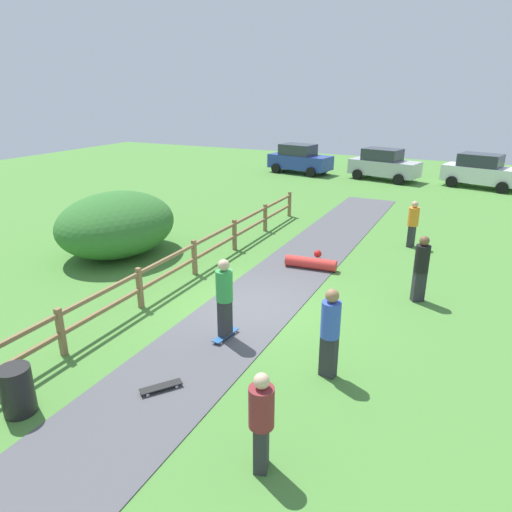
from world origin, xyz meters
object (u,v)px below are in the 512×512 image
(bystander_black, at_px, (421,266))
(parked_car_blue, at_px, (299,159))
(bush_large, at_px, (117,224))
(parked_car_silver, at_px, (384,165))
(parked_car_white, at_px, (482,171))
(bystander_orange, at_px, (413,222))
(skater_fallen, at_px, (311,262))
(trash_bin, at_px, (17,390))
(bystander_blue, at_px, (330,329))
(skater_riding, at_px, (224,295))
(skateboard_loose, at_px, (161,387))
(bystander_maroon, at_px, (261,418))

(bystander_black, distance_m, parked_car_blue, 20.15)
(bush_large, bearing_deg, parked_car_silver, 73.50)
(bush_large, relative_size, parked_car_white, 0.96)
(bystander_black, bearing_deg, bystander_orange, 100.75)
(skater_fallen, xyz_separation_m, parked_car_white, (4.42, 16.41, 0.76))
(parked_car_silver, bearing_deg, trash_bin, -92.59)
(bystander_blue, xyz_separation_m, parked_car_blue, (-9.01, 21.84, -0.09))
(skater_fallen, distance_m, bystander_black, 3.64)
(bystander_blue, height_order, parked_car_blue, parked_car_blue)
(skater_riding, bearing_deg, skateboard_loose, -93.35)
(parked_car_white, bearing_deg, bush_large, -121.12)
(skater_riding, bearing_deg, skater_fallen, 86.95)
(skater_fallen, bearing_deg, bystander_orange, 55.45)
(skater_fallen, relative_size, parked_car_white, 0.37)
(trash_bin, height_order, bystander_black, bystander_black)
(skater_riding, xyz_separation_m, parked_car_silver, (-0.85, 21.47, -0.14))
(bystander_blue, bearing_deg, skateboard_loose, -145.07)
(skateboard_loose, relative_size, bystander_blue, 0.40)
(trash_bin, height_order, bystander_blue, bystander_blue)
(bystander_orange, distance_m, bystander_blue, 9.08)
(skater_riding, height_order, parked_car_blue, skater_riding)
(skateboard_loose, bearing_deg, bystander_maroon, -19.30)
(bush_large, height_order, parked_car_silver, bush_large)
(parked_car_blue, bearing_deg, bystander_blue, -67.58)
(skater_riding, xyz_separation_m, bystander_black, (3.66, 4.04, -0.08))
(trash_bin, relative_size, parked_car_silver, 0.20)
(bystander_black, bearing_deg, parked_car_blue, 120.13)
(bystander_blue, height_order, parked_car_white, parked_car_white)
(bystander_blue, height_order, bystander_maroon, bystander_blue)
(bush_large, height_order, bystander_maroon, bush_large)
(trash_bin, distance_m, skater_fallen, 9.19)
(bystander_blue, bearing_deg, parked_car_blue, 112.42)
(bystander_black, height_order, bystander_blue, bystander_blue)
(bystander_orange, relative_size, bystander_blue, 0.89)
(skateboard_loose, xyz_separation_m, bystander_black, (3.80, 6.28, 0.93))
(bush_large, xyz_separation_m, bystander_orange, (8.97, 5.26, -0.15))
(bystander_black, xyz_separation_m, parked_car_silver, (-4.52, 17.43, -0.06))
(skater_riding, distance_m, bystander_blue, 2.58)
(skater_riding, xyz_separation_m, skateboard_loose, (-0.13, -2.24, -1.01))
(bystander_maroon, relative_size, parked_car_white, 0.37)
(bystander_blue, distance_m, parked_car_blue, 23.62)
(bystander_black, xyz_separation_m, bystander_blue, (-1.11, -4.41, 0.03))
(parked_car_white, bearing_deg, bystander_black, -93.37)
(parked_car_white, relative_size, parked_car_silver, 1.00)
(trash_bin, relative_size, skater_fallen, 0.54)
(bystander_orange, bearing_deg, skater_riding, -107.70)
(skater_riding, bearing_deg, bush_large, 150.89)
(bush_large, xyz_separation_m, skateboard_loose, (6.06, -5.69, -0.98))
(skater_riding, bearing_deg, bystander_maroon, -52.54)
(skater_fallen, relative_size, bystander_blue, 0.88)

